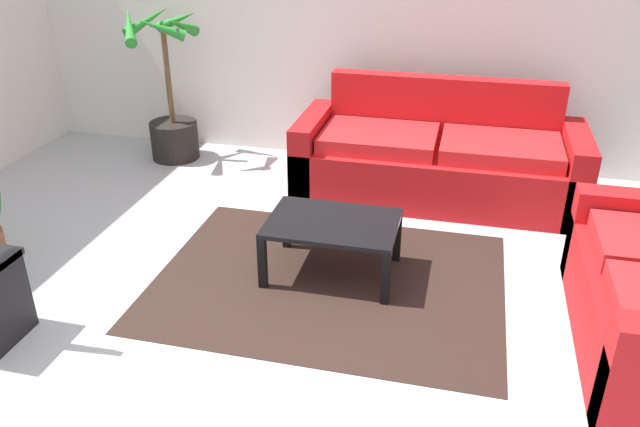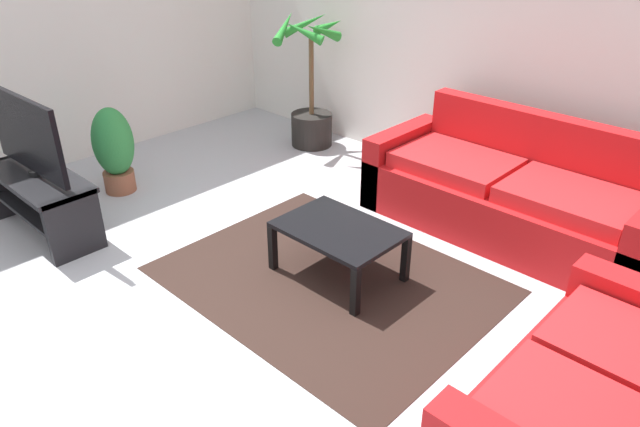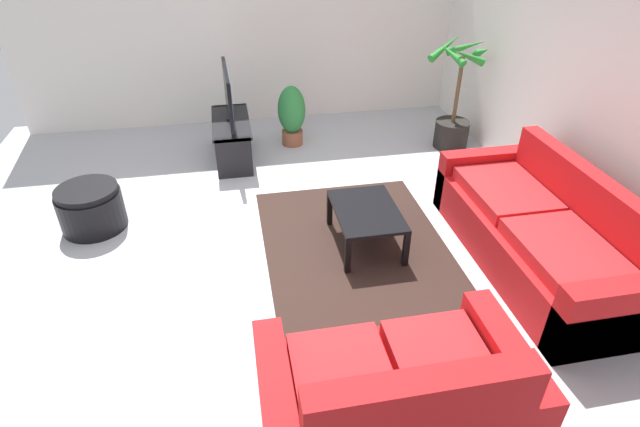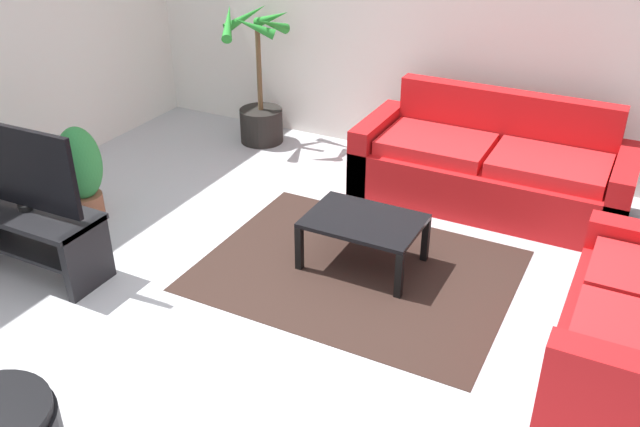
% 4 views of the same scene
% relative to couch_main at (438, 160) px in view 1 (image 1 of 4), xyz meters
% --- Properties ---
extents(ground_plane, '(6.60, 6.60, 0.00)m').
position_rel_couch_main_xyz_m(ground_plane, '(-0.89, -2.28, -0.30)').
color(ground_plane, '#B2B2B7').
extents(wall_back, '(6.00, 0.06, 2.70)m').
position_rel_couch_main_xyz_m(wall_back, '(-0.89, 0.72, 1.05)').
color(wall_back, silver).
rests_on(wall_back, ground).
extents(couch_main, '(2.25, 0.90, 0.90)m').
position_rel_couch_main_xyz_m(couch_main, '(0.00, 0.00, 0.00)').
color(couch_main, red).
rests_on(couch_main, ground).
extents(coffee_table, '(0.82, 0.58, 0.38)m').
position_rel_couch_main_xyz_m(coffee_table, '(-0.56, -1.40, 0.03)').
color(coffee_table, black).
rests_on(coffee_table, ground).
extents(area_rug, '(2.20, 1.70, 0.01)m').
position_rel_couch_main_xyz_m(area_rug, '(-0.56, -1.50, -0.30)').
color(area_rug, black).
rests_on(area_rug, ground).
extents(potted_palm, '(0.70, 0.75, 1.38)m').
position_rel_couch_main_xyz_m(potted_palm, '(-2.46, 0.26, 0.15)').
color(potted_palm, black).
rests_on(potted_palm, ground).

